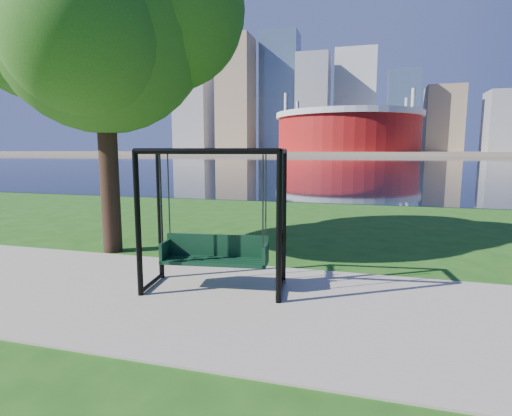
% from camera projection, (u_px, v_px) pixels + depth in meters
% --- Properties ---
extents(ground, '(900.00, 900.00, 0.00)m').
position_uv_depth(ground, '(250.00, 292.00, 6.75)').
color(ground, '#1E5114').
rests_on(ground, ground).
extents(path, '(120.00, 4.00, 0.03)m').
position_uv_depth(path, '(241.00, 302.00, 6.27)').
color(path, '#9E937F').
rests_on(path, ground).
extents(river, '(900.00, 180.00, 0.02)m').
position_uv_depth(river, '(360.00, 160.00, 104.02)').
color(river, black).
rests_on(river, ground).
extents(far_bank, '(900.00, 228.00, 2.00)m').
position_uv_depth(far_bank, '(365.00, 153.00, 298.41)').
color(far_bank, '#937F60').
rests_on(far_bank, ground).
extents(stadium, '(83.00, 83.00, 32.00)m').
position_uv_depth(stadium, '(348.00, 131.00, 231.49)').
color(stadium, maroon).
rests_on(stadium, far_bank).
extents(skyline, '(392.00, 66.00, 96.50)m').
position_uv_depth(skyline, '(362.00, 107.00, 307.39)').
color(skyline, gray).
rests_on(skyline, far_bank).
extents(swing, '(2.47, 1.31, 2.41)m').
position_uv_depth(swing, '(214.00, 223.00, 6.70)').
color(swing, black).
rests_on(swing, ground).
extents(park_tree, '(6.11, 5.52, 7.58)m').
position_uv_depth(park_tree, '(101.00, 19.00, 8.85)').
color(park_tree, black).
rests_on(park_tree, ground).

